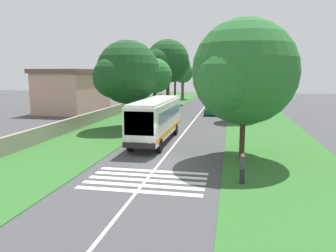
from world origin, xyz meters
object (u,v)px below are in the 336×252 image
coach_bus (156,118)px  roadside_tree_right_2 (242,74)px  roadside_tree_left_0 (166,62)px  roadside_tree_right_3 (240,76)px  roadside_tree_left_4 (182,73)px  roadside_building (74,90)px  roadside_tree_left_1 (154,77)px  roadside_tree_left_3 (127,74)px  roadside_tree_right_1 (235,72)px  trailing_car_1 (216,105)px  roadside_tree_right_0 (235,74)px  utility_pole (137,92)px  trailing_car_0 (211,110)px  roadside_tree_left_2 (174,67)px  roadside_tree_right_4 (237,62)px  pedestrian (242,168)px

coach_bus → roadside_tree_right_2: bearing=-122.9°
roadside_tree_left_0 → roadside_tree_right_3: size_ratio=1.43×
roadside_tree_left_4 → roadside_building: (-26.98, 13.13, -2.58)m
roadside_tree_right_3 → roadside_tree_left_1: bearing=89.3°
coach_bus → roadside_tree_right_2: roadside_tree_right_2 is taller
roadside_tree_left_3 → roadside_tree_right_1: size_ratio=0.97×
roadside_tree_left_1 → coach_bus: bearing=-166.1°
trailing_car_1 → roadside_tree_left_0: roadside_tree_left_0 is taller
roadside_tree_left_0 → roadside_tree_right_0: roadside_tree_left_0 is taller
roadside_tree_left_0 → utility_pole: bearing=-178.1°
trailing_car_0 → utility_pole: 15.12m
roadside_tree_left_2 → roadside_tree_left_4: roadside_tree_left_2 is taller
trailing_car_0 → roadside_tree_left_4: 29.02m
roadside_tree_left_1 → roadside_tree_left_3: roadside_tree_left_3 is taller
roadside_tree_left_3 → roadside_tree_right_0: 51.90m
utility_pole → roadside_tree_right_4: bearing=-32.3°
roadside_tree_left_0 → pedestrian: size_ratio=6.81×
trailing_car_0 → pedestrian: (-30.03, -3.54, 0.24)m
roadside_tree_left_1 → roadside_tree_right_2: roadside_tree_right_2 is taller
roadside_tree_left_2 → roadside_tree_left_0: bearing=179.5°
trailing_car_0 → roadside_tree_right_0: (37.06, -3.64, 5.09)m
coach_bus → trailing_car_1: 28.11m
roadside_tree_right_0 → roadside_tree_left_3: bearing=166.7°
roadside_tree_left_2 → roadside_tree_left_3: 28.45m
trailing_car_1 → roadside_tree_left_4: size_ratio=0.52×
roadside_tree_left_3 → trailing_car_1: bearing=-21.8°
trailing_car_1 → roadside_tree_left_2: (7.05, 8.27, 6.40)m
roadside_tree_left_1 → roadside_tree_left_2: size_ratio=0.78×
roadside_tree_left_4 → roadside_tree_right_3: 34.69m
roadside_tree_left_0 → utility_pole: (-20.36, -0.68, -3.80)m
roadside_tree_left_2 → roadside_tree_right_0: 25.00m
trailing_car_0 → roadside_tree_right_2: bearing=-171.8°
roadside_tree_left_4 → pedestrian: (-57.35, -11.81, -4.98)m
roadside_tree_right_0 → roadside_tree_right_4: size_ratio=0.88×
trailing_car_0 → pedestrian: 30.23m
roadside_tree_left_1 → roadside_tree_right_4: (9.37, -10.72, 2.07)m
roadside_tree_left_0 → roadside_tree_left_4: bearing=0.6°
roadside_tree_left_0 → roadside_tree_left_4: (19.76, 0.20, -1.83)m
roadside_tree_left_4 → roadside_building: roadside_tree_left_4 is taller
coach_bus → roadside_tree_left_4: roadside_tree_left_4 is taller
roadside_tree_left_3 → roadside_building: (13.81, 13.12, -2.58)m
trailing_car_0 → pedestrian: size_ratio=2.54×
trailing_car_0 → roadside_tree_left_3: 16.64m
roadside_tree_right_2 → roadside_tree_left_3: bearing=47.0°
roadside_tree_left_1 → roadside_building: 15.29m
roadside_tree_right_2 → roadside_building: size_ratio=0.73×
trailing_car_1 → roadside_tree_left_0: (-0.35, 8.34, 7.05)m
roadside_tree_right_1 → coach_bus: bearing=171.5°
roadside_tree_right_0 → roadside_tree_right_4: bearing=179.7°
roadside_tree_right_0 → pedestrian: size_ratio=5.33×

